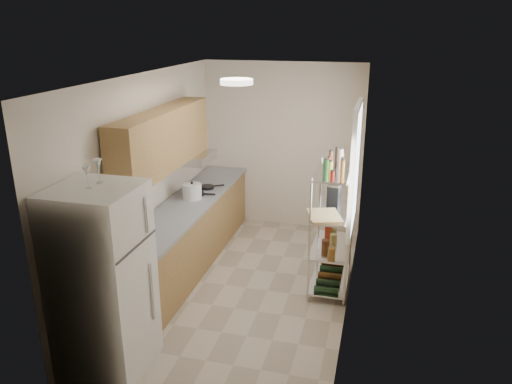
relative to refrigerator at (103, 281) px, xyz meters
The scene contains 16 objects.
room 1.99m from the refrigerator, 63.46° to the left, with size 2.52×4.42×2.62m.
counter_run 2.23m from the refrigerator, 91.28° to the left, with size 0.63×3.51×0.90m.
upper_cabinets 2.06m from the refrigerator, 95.73° to the left, with size 0.33×2.20×0.72m, color #A57946.
range_hood 2.69m from the refrigerator, 92.82° to the left, with size 0.50×0.60×0.12m, color #B7BABC.
window 3.03m from the refrigerator, 44.96° to the left, with size 0.06×1.00×1.46m, color white.
bakers_rack 2.78m from the refrigerator, 47.38° to the left, with size 0.45×0.90×1.73m.
ceiling_dome 2.37m from the refrigerator, 58.90° to the left, with size 0.34×0.34×0.06m, color white.
refrigerator is the anchor object (origin of this frame).
wine_glass_a 1.00m from the refrigerator, 120.67° to the right, with size 0.07×0.07×0.20m, color silver, non-canonical shape.
wine_glass_b 1.02m from the refrigerator, 93.44° to the left, with size 0.08×0.08×0.21m, color silver, non-canonical shape.
rice_cooker 2.34m from the refrigerator, 90.94° to the left, with size 0.26×0.26×0.21m, color white.
frying_pan_large 2.48m from the refrigerator, 91.27° to the left, with size 0.25×0.25×0.04m, color black.
frying_pan_small 2.79m from the refrigerator, 89.76° to the left, with size 0.19×0.19×0.04m, color black.
cutting_board 2.56m from the refrigerator, 45.41° to the left, with size 0.35×0.45×0.03m, color tan.
espresso_machine 2.99m from the refrigerator, 51.63° to the left, with size 0.14×0.21×0.25m, color black.
storage_bag 2.99m from the refrigerator, 52.73° to the left, with size 0.10×0.14×0.16m, color maroon.
Camera 1 is at (1.49, -5.31, 3.15)m, focal length 35.00 mm.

